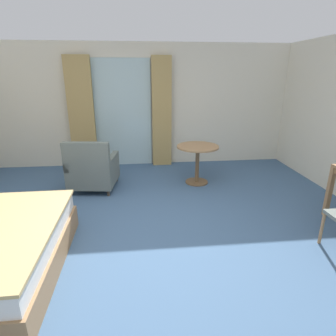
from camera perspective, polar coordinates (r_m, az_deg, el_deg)
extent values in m
cube|color=#426084|center=(3.51, -4.13, -15.09)|extent=(6.90, 6.74, 0.10)
cube|color=silver|center=(6.06, -5.50, 12.55)|extent=(6.50, 0.12, 2.51)
cube|color=silver|center=(6.01, -9.34, 10.89)|extent=(1.20, 0.02, 2.21)
cube|color=tan|center=(6.01, -17.36, 10.52)|extent=(0.51, 0.10, 2.26)
cube|color=tan|center=(5.92, -1.29, 11.23)|extent=(0.40, 0.10, 2.26)
cube|color=#9E754C|center=(4.45, 30.22, -4.24)|extent=(0.06, 0.06, 0.72)
cylinder|color=#9E754C|center=(3.76, 29.07, -10.77)|extent=(0.04, 0.04, 0.40)
cube|color=slate|center=(4.99, -14.92, -1.20)|extent=(0.83, 0.87, 0.31)
cube|color=slate|center=(4.56, -16.44, 2.11)|extent=(0.75, 0.21, 0.49)
cube|color=slate|center=(4.83, -11.53, 1.39)|extent=(0.20, 0.79, 0.16)
cube|color=slate|center=(5.01, -18.64, 1.39)|extent=(0.20, 0.79, 0.16)
cylinder|color=#4C3D2D|center=(5.28, -10.57, -2.12)|extent=(0.04, 0.04, 0.10)
cylinder|color=#4C3D2D|center=(5.44, -16.93, -2.01)|extent=(0.04, 0.04, 0.10)
cylinder|color=#4C3D2D|center=(4.69, -12.16, -5.01)|extent=(0.04, 0.04, 0.10)
cylinder|color=#4C3D2D|center=(4.86, -19.26, -4.77)|extent=(0.04, 0.04, 0.10)
cylinder|color=#9E754C|center=(4.96, 6.15, 4.39)|extent=(0.75, 0.75, 0.03)
cylinder|color=brown|center=(5.05, 6.02, 0.55)|extent=(0.07, 0.07, 0.67)
cylinder|color=brown|center=(5.16, 5.90, -2.84)|extent=(0.41, 0.41, 0.02)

